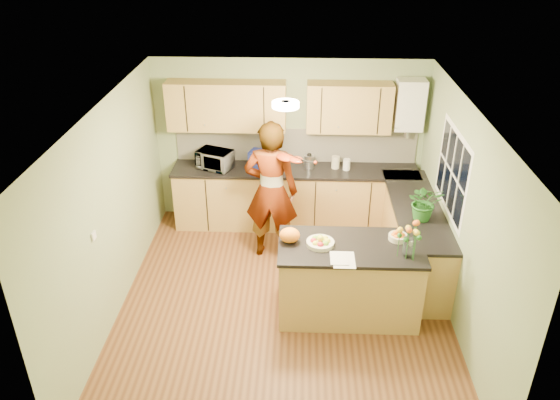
{
  "coord_description": "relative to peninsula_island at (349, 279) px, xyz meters",
  "views": [
    {
      "loc": [
        0.17,
        -5.4,
        4.32
      ],
      "look_at": [
        -0.07,
        0.5,
        1.18
      ],
      "focal_mm": 35.0,
      "sensor_mm": 36.0,
      "label": 1
    }
  ],
  "objects": [
    {
      "name": "light_switch",
      "position": [
        -2.75,
        -0.47,
        0.82
      ],
      "size": [
        0.02,
        0.09,
        0.09
      ],
      "primitive_type": "cube",
      "color": "white",
      "rests_on": "wall_left"
    },
    {
      "name": "fruit_dish",
      "position": [
        -0.35,
        -0.0,
        0.52
      ],
      "size": [
        0.32,
        0.32,
        0.11
      ],
      "color": "beige",
      "rests_on": "peninsula_island"
    },
    {
      "name": "wall_right",
      "position": [
        1.23,
        0.13,
        0.77
      ],
      "size": [
        0.02,
        4.5,
        2.5
      ],
      "primitive_type": "cube",
      "color": "gray",
      "rests_on": "floor"
    },
    {
      "name": "kettle",
      "position": [
        -0.46,
        2.12,
        0.58
      ],
      "size": [
        0.15,
        0.15,
        0.28
      ],
      "rotation": [
        0.0,
        0.0,
        0.13
      ],
      "color": "#BABABF",
      "rests_on": "back_counter"
    },
    {
      "name": "jar_cream",
      "position": [
        -0.07,
        2.13,
        0.56
      ],
      "size": [
        0.12,
        0.12,
        0.18
      ],
      "primitive_type": "cylinder",
      "rotation": [
        0.0,
        0.0,
        0.03
      ],
      "color": "beige",
      "rests_on": "back_counter"
    },
    {
      "name": "window_right",
      "position": [
        1.23,
        0.73,
        1.07
      ],
      "size": [
        0.01,
        1.3,
        1.05
      ],
      "color": "white",
      "rests_on": "wall_right"
    },
    {
      "name": "jar_white",
      "position": [
        0.09,
        2.08,
        0.55
      ],
      "size": [
        0.14,
        0.14,
        0.16
      ],
      "primitive_type": "cylinder",
      "rotation": [
        0.0,
        0.0,
        -0.37
      ],
      "color": "white",
      "rests_on": "back_counter"
    },
    {
      "name": "splashback",
      "position": [
        -0.67,
        2.37,
        0.72
      ],
      "size": [
        3.6,
        0.02,
        0.52
      ],
      "primitive_type": "cube",
      "color": "silver",
      "rests_on": "back_counter"
    },
    {
      "name": "wall_left",
      "position": [
        -2.77,
        0.13,
        0.77
      ],
      "size": [
        0.02,
        4.5,
        2.5
      ],
      "primitive_type": "cube",
      "color": "gray",
      "rests_on": "floor"
    },
    {
      "name": "violin",
      "position": [
        -0.78,
        1.01,
        1.11
      ],
      "size": [
        0.65,
        0.56,
        0.16
      ],
      "primitive_type": null,
      "rotation": [
        0.17,
        0.0,
        -0.61
      ],
      "color": "#510C05",
      "rests_on": "violinist"
    },
    {
      "name": "wall_front",
      "position": [
        -0.77,
        -2.12,
        0.77
      ],
      "size": [
        4.0,
        0.02,
        2.5
      ],
      "primitive_type": "cube",
      "color": "gray",
      "rests_on": "floor"
    },
    {
      "name": "right_counter",
      "position": [
        0.93,
        0.98,
        -0.0
      ],
      "size": [
        0.62,
        2.24,
        0.94
      ],
      "color": "#AE8845",
      "rests_on": "floor"
    },
    {
      "name": "upper_cabinets",
      "position": [
        -0.94,
        2.21,
        1.37
      ],
      "size": [
        3.2,
        0.34,
        0.7
      ],
      "color": "#AE8845",
      "rests_on": "wall_back"
    },
    {
      "name": "peninsula_island",
      "position": [
        0.0,
        0.0,
        0.0
      ],
      "size": [
        1.65,
        0.85,
        0.95
      ],
      "color": "#AE8845",
      "rests_on": "floor"
    },
    {
      "name": "boiler",
      "position": [
        0.93,
        2.22,
        1.42
      ],
      "size": [
        0.4,
        0.3,
        0.86
      ],
      "color": "white",
      "rests_on": "wall_back"
    },
    {
      "name": "microwave",
      "position": [
        -1.85,
        2.07,
        0.6
      ],
      "size": [
        0.59,
        0.5,
        0.27
      ],
      "primitive_type": "imported",
      "rotation": [
        0.0,
        0.0,
        -0.39
      ],
      "color": "white",
      "rests_on": "back_counter"
    },
    {
      "name": "blue_box",
      "position": [
        -1.17,
        2.09,
        0.6
      ],
      "size": [
        0.39,
        0.33,
        0.26
      ],
      "primitive_type": "cube",
      "rotation": [
        0.0,
        0.0,
        -0.3
      ],
      "color": "navy",
      "rests_on": "back_counter"
    },
    {
      "name": "orange_bag",
      "position": [
        -0.7,
        0.05,
        0.56
      ],
      "size": [
        0.28,
        0.25,
        0.18
      ],
      "primitive_type": "ellipsoid",
      "rotation": [
        0.0,
        0.0,
        0.25
      ],
      "color": "orange",
      "rests_on": "peninsula_island"
    },
    {
      "name": "violinist",
      "position": [
        -0.98,
        1.23,
        0.52
      ],
      "size": [
        0.78,
        0.56,
        1.99
      ],
      "primitive_type": "imported",
      "rotation": [
        0.0,
        0.0,
        3.02
      ],
      "color": "tan",
      "rests_on": "floor"
    },
    {
      "name": "ceiling",
      "position": [
        -0.77,
        0.13,
        2.02
      ],
      "size": [
        4.0,
        4.5,
        0.02
      ],
      "primitive_type": "cube",
      "color": "white",
      "rests_on": "wall_back"
    },
    {
      "name": "floor",
      "position": [
        -0.77,
        0.13,
        -0.48
      ],
      "size": [
        4.5,
        4.5,
        0.0
      ],
      "primitive_type": "plane",
      "color": "#542F18",
      "rests_on": "ground"
    },
    {
      "name": "potted_plant",
      "position": [
        0.93,
        0.66,
        0.7
      ],
      "size": [
        0.44,
        0.39,
        0.47
      ],
      "primitive_type": "imported",
      "rotation": [
        0.0,
        0.0,
        -0.05
      ],
      "color": "#266722",
      "rests_on": "right_counter"
    },
    {
      "name": "wall_back",
      "position": [
        -0.77,
        2.38,
        0.77
      ],
      "size": [
        4.0,
        0.02,
        2.5
      ],
      "primitive_type": "cube",
      "color": "gray",
      "rests_on": "floor"
    },
    {
      "name": "flower_vase",
      "position": [
        0.6,
        -0.18,
        0.79
      ],
      "size": [
        0.26,
        0.26,
        0.48
      ],
      "rotation": [
        0.0,
        0.0,
        0.24
      ],
      "color": "silver",
      "rests_on": "peninsula_island"
    },
    {
      "name": "papers",
      "position": [
        -0.1,
        -0.3,
        0.48
      ],
      "size": [
        0.24,
        0.33,
        0.01
      ],
      "primitive_type": "cube",
      "color": "silver",
      "rests_on": "peninsula_island"
    },
    {
      "name": "back_counter",
      "position": [
        -0.67,
        2.08,
        -0.0
      ],
      "size": [
        3.64,
        0.62,
        0.94
      ],
      "color": "#AE8845",
      "rests_on": "floor"
    },
    {
      "name": "ceiling_lamp",
      "position": [
        -0.77,
        0.43,
        1.99
      ],
      "size": [
        0.3,
        0.3,
        0.07
      ],
      "color": "#FFEABF",
      "rests_on": "ceiling"
    },
    {
      "name": "orange_bowl",
      "position": [
        0.55,
        0.15,
        0.53
      ],
      "size": [
        0.22,
        0.22,
        0.13
      ],
      "color": "beige",
      "rests_on": "peninsula_island"
    }
  ]
}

